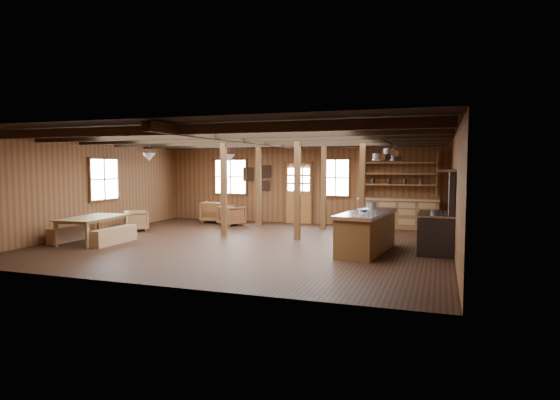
% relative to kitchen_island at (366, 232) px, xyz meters
% --- Properties ---
extents(room, '(10.04, 9.04, 2.84)m').
position_rel_kitchen_island_xyz_m(room, '(-3.07, 0.25, 0.92)').
color(room, black).
rests_on(room, ground).
extents(ceiling_joists, '(9.80, 8.82, 0.18)m').
position_rel_kitchen_island_xyz_m(ceiling_joists, '(-3.07, 0.43, 2.20)').
color(ceiling_joists, black).
rests_on(ceiling_joists, ceiling).
extents(timber_posts, '(3.95, 2.35, 2.80)m').
position_rel_kitchen_island_xyz_m(timber_posts, '(-2.55, 2.33, 0.92)').
color(timber_posts, '#402112').
rests_on(timber_posts, floor).
extents(back_door, '(1.02, 0.08, 2.15)m').
position_rel_kitchen_island_xyz_m(back_door, '(-3.07, 4.70, 0.40)').
color(back_door, brown).
rests_on(back_door, floor).
extents(window_back_left, '(1.32, 0.06, 1.32)m').
position_rel_kitchen_island_xyz_m(window_back_left, '(-5.67, 4.71, 1.12)').
color(window_back_left, white).
rests_on(window_back_left, wall_back).
extents(window_back_right, '(1.02, 0.06, 1.32)m').
position_rel_kitchen_island_xyz_m(window_back_right, '(-1.77, 4.71, 1.12)').
color(window_back_right, white).
rests_on(window_back_right, wall_back).
extents(window_left, '(0.14, 1.24, 1.32)m').
position_rel_kitchen_island_xyz_m(window_left, '(-8.03, 0.75, 1.12)').
color(window_left, white).
rests_on(window_left, wall_back).
extents(notice_boards, '(1.08, 0.03, 0.90)m').
position_rel_kitchen_island_xyz_m(notice_boards, '(-4.56, 4.71, 1.16)').
color(notice_boards, silver).
rests_on(notice_boards, wall_back).
extents(back_counter, '(2.55, 0.60, 2.45)m').
position_rel_kitchen_island_xyz_m(back_counter, '(0.33, 4.46, 0.12)').
color(back_counter, brown).
rests_on(back_counter, floor).
extents(pendant_lamps, '(1.86, 2.36, 0.66)m').
position_rel_kitchen_island_xyz_m(pendant_lamps, '(-5.32, 1.25, 1.77)').
color(pendant_lamps, '#2D2D30').
rests_on(pendant_lamps, ceiling).
extents(pot_rack, '(0.40, 3.00, 0.45)m').
position_rel_kitchen_island_xyz_m(pot_rack, '(0.44, 0.50, 1.78)').
color(pot_rack, '#2D2D30').
rests_on(pot_rack, ceiling).
extents(kitchen_island, '(1.17, 2.59, 1.20)m').
position_rel_kitchen_island_xyz_m(kitchen_island, '(0.00, 0.00, 0.00)').
color(kitchen_island, brown).
rests_on(kitchen_island, floor).
extents(step_stool, '(0.48, 0.36, 0.41)m').
position_rel_kitchen_island_xyz_m(step_stool, '(-0.07, -0.00, -0.28)').
color(step_stool, '#8E6340').
rests_on(step_stool, floor).
extents(commercial_range, '(0.80, 1.56, 1.93)m').
position_rel_kitchen_island_xyz_m(commercial_range, '(1.58, 0.49, 0.15)').
color(commercial_range, '#2D2D30').
rests_on(commercial_range, floor).
extents(dining_table, '(1.24, 2.00, 0.67)m').
position_rel_kitchen_island_xyz_m(dining_table, '(-6.97, -0.95, -0.14)').
color(dining_table, olive).
rests_on(dining_table, floor).
extents(bench_wall, '(0.28, 1.48, 0.41)m').
position_rel_kitchen_island_xyz_m(bench_wall, '(-7.72, -0.95, -0.27)').
color(bench_wall, '#8E6340').
rests_on(bench_wall, floor).
extents(bench_aisle, '(0.28, 1.51, 0.42)m').
position_rel_kitchen_island_xyz_m(bench_aisle, '(-6.34, -0.95, -0.27)').
color(bench_aisle, '#8E6340').
rests_on(bench_aisle, floor).
extents(armchair_a, '(0.90, 0.92, 0.75)m').
position_rel_kitchen_island_xyz_m(armchair_a, '(-5.96, 3.94, -0.10)').
color(armchair_a, brown).
rests_on(armchair_a, floor).
extents(armchair_b, '(0.99, 1.00, 0.67)m').
position_rel_kitchen_island_xyz_m(armchair_b, '(-5.02, 3.38, -0.14)').
color(armchair_b, brown).
rests_on(armchair_b, floor).
extents(armchair_c, '(0.96, 0.96, 0.63)m').
position_rel_kitchen_island_xyz_m(armchair_c, '(-7.27, 1.25, -0.16)').
color(armchair_c, '#946B43').
rests_on(armchair_c, floor).
extents(counter_pot, '(0.28, 0.28, 0.17)m').
position_rel_kitchen_island_xyz_m(counter_pot, '(-0.02, 0.87, 0.55)').
color(counter_pot, '#B4B6BB').
rests_on(counter_pot, kitchen_island).
extents(bowl, '(0.27, 0.27, 0.06)m').
position_rel_kitchen_island_xyz_m(bowl, '(-0.10, 0.13, 0.49)').
color(bowl, silver).
rests_on(bowl, kitchen_island).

